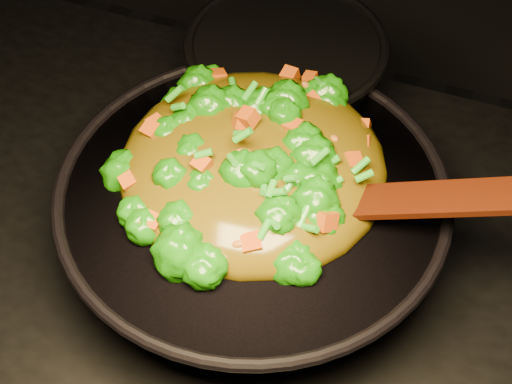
% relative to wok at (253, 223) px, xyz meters
% --- Properties ---
extents(wok, '(0.51, 0.51, 0.12)m').
position_rel_wok_xyz_m(wok, '(0.00, 0.00, 0.00)').
color(wok, black).
rests_on(wok, stovetop).
extents(stir_fry, '(0.33, 0.33, 0.10)m').
position_rel_wok_xyz_m(stir_fry, '(-0.01, 0.03, 0.11)').
color(stir_fry, '#1C7908').
rests_on(stir_fry, wok).
extents(spatula, '(0.27, 0.06, 0.11)m').
position_rel_wok_xyz_m(spatula, '(0.17, 0.01, 0.11)').
color(spatula, '#331605').
rests_on(spatula, wok).
extents(back_pot, '(0.28, 0.28, 0.14)m').
position_rel_wok_xyz_m(back_pot, '(-0.04, 0.22, 0.01)').
color(back_pot, black).
rests_on(back_pot, stovetop).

